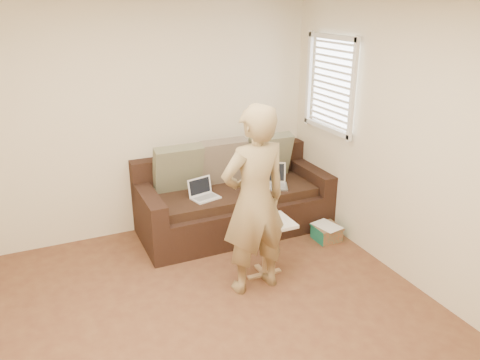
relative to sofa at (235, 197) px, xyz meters
The scene contains 16 objects.
floor 2.04m from the sofa, 116.89° to the right, with size 4.50×4.50×0.00m, color #562F20.
wall_back 1.34m from the sofa, 152.18° to the left, with size 4.00×4.00×0.00m, color beige.
wall_right 2.26m from the sofa, 58.21° to the right, with size 4.50×4.50×0.00m, color beige.
window_blinds 1.67m from the sofa, 14.68° to the right, with size 0.12×0.88×1.08m, color white, non-canonical shape.
sofa is the anchor object (origin of this frame).
pillow_left 0.73m from the sofa, 160.44° to the left, with size 0.55×0.14×0.55m, color #65684D, non-canonical shape.
pillow_mid 0.43m from the sofa, 102.20° to the left, with size 0.55×0.14×0.55m, color brown, non-canonical shape.
pillow_right 0.69m from the sofa, 20.33° to the left, with size 0.55×0.14×0.55m, color #65684D, non-canonical shape.
laptop_silver 0.45m from the sofa, 16.66° to the right, with size 0.36×0.26×0.24m, color #B7BABC, non-canonical shape.
laptop_white 0.43m from the sofa, 162.74° to the right, with size 0.29×0.21×0.21m, color white, non-canonical shape.
person 1.30m from the sofa, 105.28° to the right, with size 0.65×0.44×1.79m, color #8F844E.
side_table 1.06m from the sofa, 97.31° to the right, with size 0.53×0.37×0.58m, color silver, non-canonical shape.
drinking_glass 1.01m from the sofa, 108.68° to the right, with size 0.07×0.07×0.12m, color silver, non-canonical shape.
scissors 1.06m from the sofa, 94.52° to the right, with size 0.18×0.10×0.02m, color silver, non-canonical shape.
paper_on_table 1.00m from the sofa, 92.29° to the right, with size 0.21×0.30×0.00m, color white, non-canonical shape.
striped_box 1.13m from the sofa, 38.33° to the right, with size 0.29×0.29×0.18m, color red, non-canonical shape.
Camera 1 is at (-1.14, -2.86, 2.59)m, focal length 35.38 mm.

